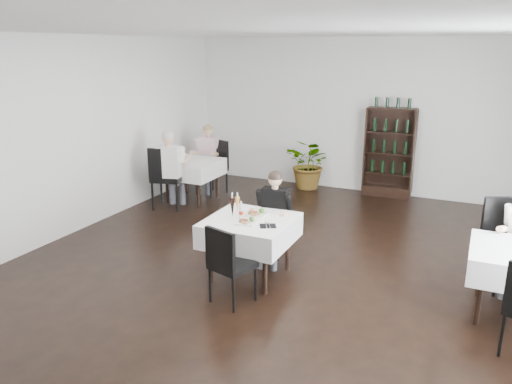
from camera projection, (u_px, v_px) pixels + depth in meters
room_shell at (273, 164)px, 5.84m from camera, size 9.00×9.00×9.00m
wine_shelf at (389, 154)px, 9.54m from camera, size 0.90×0.28×1.75m
main_table at (250, 230)px, 6.21m from camera, size 1.03×1.03×0.77m
left_table at (192, 168)px, 9.35m from camera, size 0.98×0.98×0.77m
potted_tree at (310, 164)px, 10.15m from camera, size 1.13×1.05×1.03m
main_chair_far at (273, 219)px, 6.96m from camera, size 0.41×0.42×0.88m
main_chair_near at (228, 261)px, 5.55m from camera, size 0.53×0.53×0.93m
left_chair_far at (215, 164)px, 9.78m from camera, size 0.62×0.62×1.06m
left_chair_near at (166, 174)px, 8.82m from camera, size 0.64×0.64×1.14m
right_chair_far at (506, 237)px, 5.98m from camera, size 0.66×0.66×1.09m
diner_main at (273, 211)px, 6.59m from camera, size 0.49×0.50×1.27m
diner_left_far at (207, 153)px, 9.89m from camera, size 0.55×0.57×1.35m
diner_left_near at (170, 164)px, 8.78m from camera, size 0.60×0.63×1.44m
plate_far at (256, 214)px, 6.30m from camera, size 0.27×0.27×0.08m
plate_near at (247, 222)px, 6.02m from camera, size 0.26×0.26×0.08m
pilsner_dark at (232, 207)px, 6.22m from camera, size 0.07×0.07×0.31m
pilsner_lager at (237, 205)px, 6.36m from camera, size 0.06×0.06×0.27m
coke_bottle at (241, 212)px, 6.16m from camera, size 0.06×0.06×0.22m
napkin_cutlery at (268, 226)px, 5.91m from camera, size 0.24×0.22×0.02m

